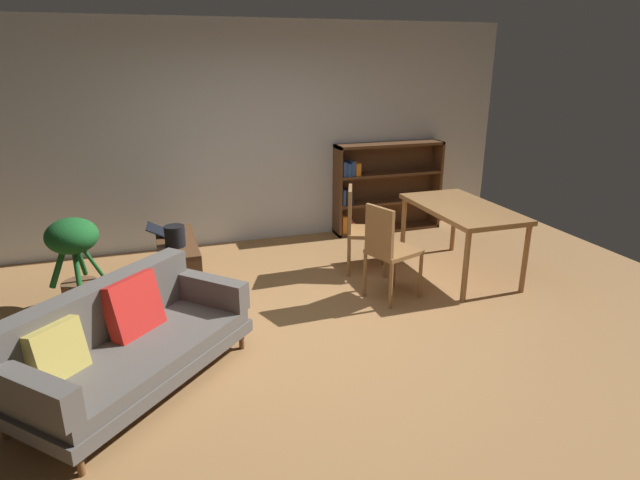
{
  "coord_description": "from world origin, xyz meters",
  "views": [
    {
      "loc": [
        -1.26,
        -3.88,
        2.26
      ],
      "look_at": [
        0.09,
        0.21,
        0.78
      ],
      "focal_mm": 29.88,
      "sensor_mm": 36.0,
      "label": 1
    }
  ],
  "objects_px": {
    "dining_chair_near": "(388,248)",
    "desk_speaker": "(175,236)",
    "dining_chair_far": "(360,225)",
    "bookshelf": "(382,187)",
    "media_console": "(178,264)",
    "potted_floor_plant": "(74,252)",
    "fabric_couch": "(124,340)",
    "open_laptop": "(168,231)",
    "dining_table": "(462,213)"
  },
  "relations": [
    {
      "from": "dining_chair_near",
      "to": "potted_floor_plant",
      "type": "bearing_deg",
      "value": 164.58
    },
    {
      "from": "potted_floor_plant",
      "to": "dining_table",
      "type": "distance_m",
      "value": 3.9
    },
    {
      "from": "media_console",
      "to": "dining_chair_near",
      "type": "bearing_deg",
      "value": -26.41
    },
    {
      "from": "open_laptop",
      "to": "fabric_couch",
      "type": "bearing_deg",
      "value": -102.55
    },
    {
      "from": "media_console",
      "to": "bookshelf",
      "type": "xyz_separation_m",
      "value": [
        2.8,
        1.13,
        0.35
      ]
    },
    {
      "from": "open_laptop",
      "to": "dining_chair_near",
      "type": "height_order",
      "value": "dining_chair_near"
    },
    {
      "from": "fabric_couch",
      "to": "desk_speaker",
      "type": "xyz_separation_m",
      "value": [
        0.47,
        1.5,
        0.25
      ]
    },
    {
      "from": "open_laptop",
      "to": "potted_floor_plant",
      "type": "xyz_separation_m",
      "value": [
        -0.87,
        -0.39,
        0.01
      ]
    },
    {
      "from": "open_laptop",
      "to": "dining_chair_near",
      "type": "distance_m",
      "value": 2.3
    },
    {
      "from": "fabric_couch",
      "to": "bookshelf",
      "type": "relative_size",
      "value": 1.21
    },
    {
      "from": "media_console",
      "to": "desk_speaker",
      "type": "xyz_separation_m",
      "value": [
        -0.02,
        -0.19,
        0.37
      ]
    },
    {
      "from": "media_console",
      "to": "dining_table",
      "type": "distance_m",
      "value": 3.03
    },
    {
      "from": "open_laptop",
      "to": "potted_floor_plant",
      "type": "height_order",
      "value": "potted_floor_plant"
    },
    {
      "from": "desk_speaker",
      "to": "potted_floor_plant",
      "type": "bearing_deg",
      "value": 178.59
    },
    {
      "from": "dining_table",
      "to": "dining_chair_far",
      "type": "bearing_deg",
      "value": 157.87
    },
    {
      "from": "potted_floor_plant",
      "to": "dining_table",
      "type": "bearing_deg",
      "value": -6.1
    },
    {
      "from": "media_console",
      "to": "potted_floor_plant",
      "type": "height_order",
      "value": "potted_floor_plant"
    },
    {
      "from": "media_console",
      "to": "open_laptop",
      "type": "bearing_deg",
      "value": 105.25
    },
    {
      "from": "desk_speaker",
      "to": "bookshelf",
      "type": "bearing_deg",
      "value": 25.02
    },
    {
      "from": "media_console",
      "to": "dining_table",
      "type": "bearing_deg",
      "value": -11.12
    },
    {
      "from": "dining_table",
      "to": "media_console",
      "type": "bearing_deg",
      "value": 168.88
    },
    {
      "from": "dining_table",
      "to": "bookshelf",
      "type": "bearing_deg",
      "value": 94.85
    },
    {
      "from": "fabric_couch",
      "to": "dining_chair_far",
      "type": "distance_m",
      "value": 2.87
    },
    {
      "from": "media_console",
      "to": "dining_chair_far",
      "type": "relative_size",
      "value": 1.15
    },
    {
      "from": "potted_floor_plant",
      "to": "fabric_couch",
      "type": "bearing_deg",
      "value": -73.8
    },
    {
      "from": "dining_chair_near",
      "to": "bookshelf",
      "type": "xyz_separation_m",
      "value": [
        0.89,
        2.08,
        0.06
      ]
    },
    {
      "from": "media_console",
      "to": "desk_speaker",
      "type": "relative_size",
      "value": 5.25
    },
    {
      "from": "media_console",
      "to": "dining_chair_far",
      "type": "distance_m",
      "value": 1.97
    },
    {
      "from": "fabric_couch",
      "to": "desk_speaker",
      "type": "height_order",
      "value": "fabric_couch"
    },
    {
      "from": "fabric_couch",
      "to": "media_console",
      "type": "xyz_separation_m",
      "value": [
        0.49,
        1.69,
        -0.12
      ]
    },
    {
      "from": "potted_floor_plant",
      "to": "dining_chair_near",
      "type": "bearing_deg",
      "value": -15.42
    },
    {
      "from": "dining_chair_near",
      "to": "dining_chair_far",
      "type": "distance_m",
      "value": 0.78
    },
    {
      "from": "dining_chair_near",
      "to": "desk_speaker",
      "type": "bearing_deg",
      "value": 158.44
    },
    {
      "from": "dining_chair_near",
      "to": "dining_chair_far",
      "type": "bearing_deg",
      "value": 87.61
    },
    {
      "from": "open_laptop",
      "to": "potted_floor_plant",
      "type": "relative_size",
      "value": 0.48
    },
    {
      "from": "fabric_couch",
      "to": "potted_floor_plant",
      "type": "relative_size",
      "value": 2.07
    },
    {
      "from": "dining_chair_near",
      "to": "fabric_couch",
      "type": "bearing_deg",
      "value": -162.82
    },
    {
      "from": "potted_floor_plant",
      "to": "dining_table",
      "type": "xyz_separation_m",
      "value": [
        3.87,
        -0.41,
        0.14
      ]
    },
    {
      "from": "fabric_couch",
      "to": "dining_table",
      "type": "xyz_separation_m",
      "value": [
        3.43,
        1.11,
        0.32
      ]
    },
    {
      "from": "dining_chair_far",
      "to": "bookshelf",
      "type": "distance_m",
      "value": 1.56
    },
    {
      "from": "fabric_couch",
      "to": "desk_speaker",
      "type": "bearing_deg",
      "value": 72.59
    },
    {
      "from": "dining_chair_near",
      "to": "bookshelf",
      "type": "distance_m",
      "value": 2.26
    },
    {
      "from": "bookshelf",
      "to": "dining_chair_far",
      "type": "bearing_deg",
      "value": -123.36
    },
    {
      "from": "open_laptop",
      "to": "bookshelf",
      "type": "height_order",
      "value": "bookshelf"
    },
    {
      "from": "bookshelf",
      "to": "potted_floor_plant",
      "type": "bearing_deg",
      "value": -160.9
    },
    {
      "from": "media_console",
      "to": "dining_chair_near",
      "type": "xyz_separation_m",
      "value": [
        1.91,
        -0.95,
        0.29
      ]
    },
    {
      "from": "dining_chair_far",
      "to": "bookshelf",
      "type": "xyz_separation_m",
      "value": [
        0.85,
        1.3,
        0.07
      ]
    },
    {
      "from": "dining_table",
      "to": "bookshelf",
      "type": "height_order",
      "value": "bookshelf"
    },
    {
      "from": "media_console",
      "to": "potted_floor_plant",
      "type": "relative_size",
      "value": 1.25
    },
    {
      "from": "desk_speaker",
      "to": "dining_chair_far",
      "type": "xyz_separation_m",
      "value": [
        1.96,
        0.02,
        -0.09
      ]
    }
  ]
}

